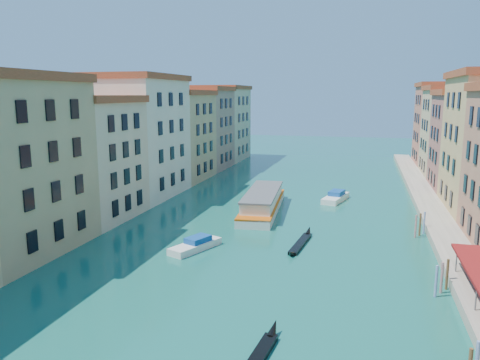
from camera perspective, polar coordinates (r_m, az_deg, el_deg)
name	(u,v)px	position (r m, az deg, el deg)	size (l,w,h in m)	color
left_bank_palazzos	(121,144)	(77.82, -14.27, 4.24)	(12.80, 128.40, 21.00)	tan
quay	(436,219)	(70.69, 22.81, -4.44)	(4.00, 140.00, 1.00)	gray
mooring_poles_right	(467,342)	(36.31, 25.95, -17.37)	(1.44, 54.24, 3.20)	#56331D
vaporetto_far	(263,202)	(71.70, 2.78, -2.68)	(6.49, 21.37, 3.13)	silver
gondola_far	(301,242)	(56.49, 7.42, -7.53)	(1.86, 10.48, 1.48)	black
motorboat_mid	(196,245)	(54.57, -5.40, -7.85)	(4.67, 7.23, 1.43)	white
motorboat_far	(336,197)	(80.27, 11.59, -2.03)	(4.29, 8.31, 1.65)	white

